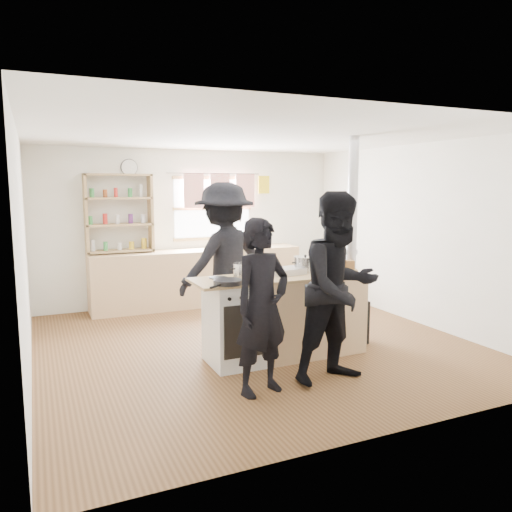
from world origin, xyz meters
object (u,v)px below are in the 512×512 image
object	(u,v)px
skillet_greens	(228,282)
person_near_left	(262,307)
cooking_island	(285,316)
roast_tray	(286,271)
flue_heater	(350,291)
person_near_right	(340,288)
bread_board	(344,266)
person_far	(224,261)
thermos	(240,239)
stockpot_counter	(305,264)
stockpot_stove	(243,270)

from	to	relation	value
skillet_greens	person_near_left	distance (m)	0.62
cooking_island	skillet_greens	world-z (taller)	skillet_greens
cooking_island	roast_tray	size ratio (longest dim) A/B	4.71
flue_heater	person_near_right	world-z (taller)	flue_heater
cooking_island	skillet_greens	size ratio (longest dim) A/B	4.72
cooking_island	bread_board	bearing A→B (deg)	0.36
bread_board	person_far	distance (m)	1.50
bread_board	person_near_right	bearing A→B (deg)	-126.48
thermos	stockpot_counter	distance (m)	2.68
person_near_left	person_far	xyz separation A→B (m)	(0.29, 1.76, 0.16)
skillet_greens	roast_tray	size ratio (longest dim) A/B	1.00
bread_board	person_near_left	xyz separation A→B (m)	(-1.45, -0.81, -0.16)
person_near_left	person_far	distance (m)	1.80
skillet_greens	person_near_left	xyz separation A→B (m)	(0.11, -0.60, -0.14)
roast_tray	bread_board	bearing A→B (deg)	-4.75
person_far	cooking_island	bearing A→B (deg)	93.45
thermos	roast_tray	xyz separation A→B (m)	(-0.55, -2.70, -0.07)
stockpot_counter	person_near_right	bearing A→B (deg)	-99.47
stockpot_stove	flue_heater	xyz separation A→B (m)	(1.44, 0.03, -0.36)
bread_board	person_far	size ratio (longest dim) A/B	0.17
bread_board	person_near_right	distance (m)	1.07
roast_tray	stockpot_counter	xyz separation A→B (m)	(0.27, 0.04, 0.05)
thermos	skillet_greens	bearing A→B (deg)	-114.60
stockpot_counter	person_far	distance (m)	1.09
roast_tray	skillet_greens	bearing A→B (deg)	-160.97
skillet_greens	cooking_island	bearing A→B (deg)	15.47
bread_board	flue_heater	xyz separation A→B (m)	(0.18, 0.12, -0.34)
stockpot_counter	thermos	bearing A→B (deg)	83.90
cooking_island	roast_tray	xyz separation A→B (m)	(0.04, 0.07, 0.50)
thermos	bread_board	distance (m)	2.77
stockpot_stove	flue_heater	size ratio (longest dim) A/B	0.09
stockpot_stove	person_near_right	world-z (taller)	person_near_right
skillet_greens	roast_tray	xyz separation A→B (m)	(0.81, 0.28, 0.01)
cooking_island	bread_board	xyz separation A→B (m)	(0.78, 0.00, 0.51)
person_near_left	cooking_island	bearing A→B (deg)	35.83
thermos	skillet_greens	distance (m)	3.28
thermos	flue_heater	size ratio (longest dim) A/B	0.11
thermos	skillet_greens	world-z (taller)	thermos
person_near_left	person_far	world-z (taller)	person_far
stockpot_stove	person_far	distance (m)	0.86
stockpot_stove	person_near_left	xyz separation A→B (m)	(-0.19, -0.91, -0.19)
skillet_greens	flue_heater	world-z (taller)	flue_heater
person_near_right	person_far	distance (m)	1.88
stockpot_counter	stockpot_stove	bearing A→B (deg)	-179.35
stockpot_counter	roast_tray	bearing A→B (deg)	-171.63
stockpot_counter	person_near_right	world-z (taller)	person_near_right
thermos	cooking_island	distance (m)	2.89
stockpot_stove	cooking_island	bearing A→B (deg)	-11.35
thermos	stockpot_counter	xyz separation A→B (m)	(-0.28, -2.66, -0.02)
thermos	stockpot_stove	distance (m)	2.88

